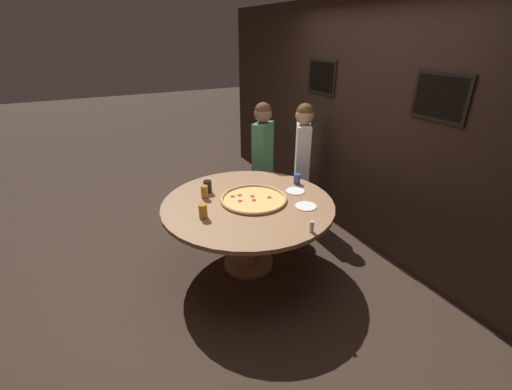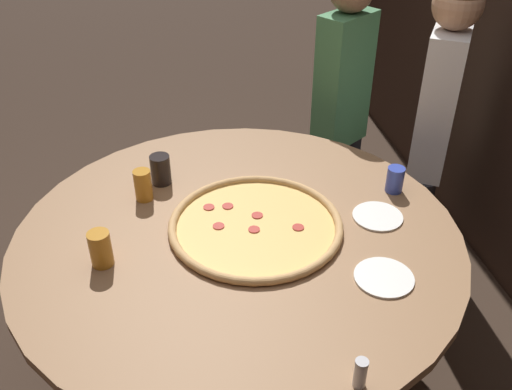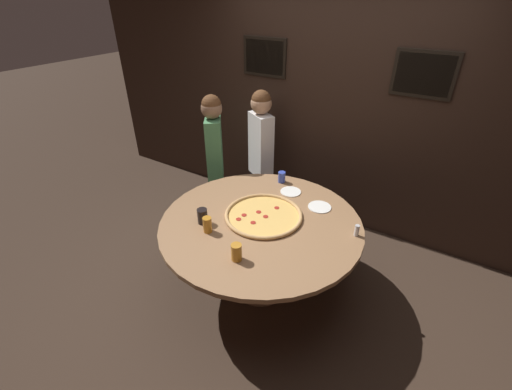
% 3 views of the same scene
% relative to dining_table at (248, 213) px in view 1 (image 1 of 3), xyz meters
% --- Properties ---
extents(ground_plane, '(24.00, 24.00, 0.00)m').
position_rel_dining_table_xyz_m(ground_plane, '(0.00, 0.00, -0.62)').
color(ground_plane, '#38281E').
extents(back_wall, '(6.40, 0.08, 2.60)m').
position_rel_dining_table_xyz_m(back_wall, '(0.00, 1.44, 0.69)').
color(back_wall, black).
rests_on(back_wall, ground_plane).
extents(dining_table, '(1.67, 1.67, 0.74)m').
position_rel_dining_table_xyz_m(dining_table, '(0.00, 0.00, 0.00)').
color(dining_table, '#936B47').
rests_on(dining_table, ground_plane).
extents(giant_pizza, '(0.66, 0.66, 0.03)m').
position_rel_dining_table_xyz_m(giant_pizza, '(-0.02, 0.07, 0.13)').
color(giant_pizza, '#EAB75B').
rests_on(giant_pizza, dining_table).
extents(drink_cup_beside_pizza, '(0.08, 0.08, 0.13)m').
position_rel_dining_table_xyz_m(drink_cup_beside_pizza, '(-0.40, -0.27, 0.18)').
color(drink_cup_beside_pizza, black).
rests_on(drink_cup_beside_pizza, dining_table).
extents(drink_cup_by_shaker, '(0.07, 0.07, 0.11)m').
position_rel_dining_table_xyz_m(drink_cup_by_shaker, '(-0.17, 0.68, 0.18)').
color(drink_cup_by_shaker, '#384CB7').
rests_on(drink_cup_by_shaker, dining_table).
extents(drink_cup_centre_back, '(0.08, 0.08, 0.13)m').
position_rel_dining_table_xyz_m(drink_cup_centre_back, '(0.09, -0.49, 0.19)').
color(drink_cup_centre_back, '#BC7A23').
rests_on(drink_cup_centre_back, dining_table).
extents(drink_cup_far_right, '(0.07, 0.07, 0.13)m').
position_rel_dining_table_xyz_m(drink_cup_far_right, '(-0.29, -0.34, 0.19)').
color(drink_cup_far_right, '#BC7A23').
rests_on(drink_cup_far_right, dining_table).
extents(white_plate_near_front, '(0.20, 0.20, 0.01)m').
position_rel_dining_table_xyz_m(white_plate_near_front, '(0.33, 0.45, 0.12)').
color(white_plate_near_front, white).
rests_on(white_plate_near_front, dining_table).
extents(white_plate_beside_cup, '(0.19, 0.19, 0.01)m').
position_rel_dining_table_xyz_m(white_plate_beside_cup, '(-0.00, 0.55, 0.12)').
color(white_plate_beside_cup, white).
rests_on(white_plate_beside_cup, dining_table).
extents(condiment_shaker, '(0.04, 0.04, 0.10)m').
position_rel_dining_table_xyz_m(condiment_shaker, '(0.73, 0.23, 0.17)').
color(condiment_shaker, silver).
rests_on(condiment_shaker, dining_table).
extents(diner_side_right, '(0.32, 0.38, 1.47)m').
position_rel_dining_table_xyz_m(diner_side_right, '(-1.03, 0.72, 0.22)').
color(diner_side_right, '#232328').
rests_on(diner_side_right, ground_plane).
extents(diner_far_left, '(0.39, 0.31, 1.49)m').
position_rel_dining_table_xyz_m(diner_far_left, '(-0.65, 1.07, 0.23)').
color(diner_far_left, '#232328').
rests_on(diner_far_left, ground_plane).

